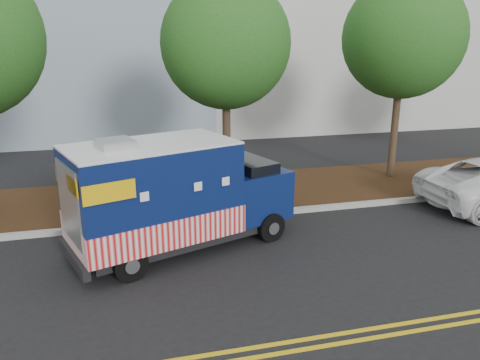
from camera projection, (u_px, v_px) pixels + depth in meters
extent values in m
plane|color=black|center=(232.00, 239.00, 12.17)|extent=(120.00, 120.00, 0.00)
cube|color=#9E9E99|center=(221.00, 217.00, 13.44)|extent=(120.00, 0.18, 0.15)
cube|color=#321B0E|center=(208.00, 195.00, 15.39)|extent=(120.00, 4.00, 0.15)
cube|color=gold|center=(291.00, 342.00, 8.03)|extent=(120.00, 0.10, 0.01)
cube|color=gold|center=(297.00, 351.00, 7.80)|extent=(120.00, 0.10, 0.01)
cylinder|color=#38281C|center=(227.00, 138.00, 14.99)|extent=(0.26, 0.26, 3.86)
sphere|color=#154B17|center=(226.00, 44.00, 14.14)|extent=(3.96, 3.96, 3.96)
cylinder|color=#38281C|center=(395.00, 126.00, 16.68)|extent=(0.26, 0.26, 4.01)
sphere|color=#154B17|center=(403.00, 37.00, 15.80)|extent=(4.11, 4.11, 4.11)
cube|color=#473828|center=(175.00, 181.00, 12.98)|extent=(0.06, 0.06, 2.40)
cube|color=black|center=(185.00, 232.00, 11.66)|extent=(5.29, 3.26, 0.25)
cube|color=#0A184B|center=(153.00, 190.00, 10.88)|extent=(4.23, 3.19, 2.15)
cube|color=red|center=(154.00, 221.00, 11.10)|extent=(4.28, 3.25, 0.67)
cube|color=white|center=(150.00, 145.00, 10.56)|extent=(4.23, 3.19, 0.05)
cube|color=#B7B7BA|center=(115.00, 144.00, 10.10)|extent=(0.91, 0.91, 0.20)
cube|color=#0A184B|center=(248.00, 191.00, 12.44)|extent=(2.16, 2.35, 1.25)
cube|color=black|center=(246.00, 169.00, 12.24)|extent=(1.42, 1.94, 0.58)
cube|color=black|center=(272.00, 200.00, 12.99)|extent=(0.66, 1.71, 0.27)
cube|color=black|center=(74.00, 258.00, 10.22)|extent=(0.82, 1.95, 0.25)
cube|color=#B7B7BA|center=(69.00, 204.00, 9.87)|extent=(0.57, 1.53, 1.70)
cube|color=#B7B7BA|center=(146.00, 176.00, 11.86)|extent=(1.53, 0.57, 0.98)
cube|color=#ECB50C|center=(109.00, 192.00, 9.18)|extent=(1.02, 0.37, 0.40)
cube|color=#ECB50C|center=(80.00, 168.00, 10.88)|extent=(1.02, 0.37, 0.40)
cylinder|color=black|center=(271.00, 227.00, 11.97)|extent=(0.79, 0.49, 0.75)
cylinder|color=black|center=(232.00, 206.00, 13.43)|extent=(0.79, 0.49, 0.75)
cylinder|color=black|center=(130.00, 264.00, 9.99)|extent=(0.79, 0.49, 0.75)
cylinder|color=black|center=(103.00, 235.00, 11.45)|extent=(0.79, 0.49, 0.75)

